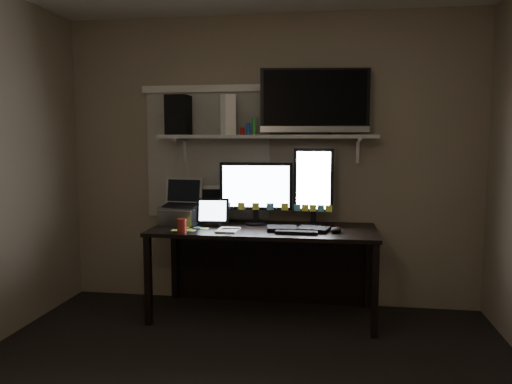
% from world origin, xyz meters
% --- Properties ---
extents(back_wall, '(3.60, 0.00, 3.60)m').
position_xyz_m(back_wall, '(0.00, 1.80, 1.25)').
color(back_wall, '#80705B').
rests_on(back_wall, floor).
extents(window_blinds, '(1.10, 0.02, 1.10)m').
position_xyz_m(window_blinds, '(-0.55, 1.79, 1.30)').
color(window_blinds, '#BCB9A8').
rests_on(window_blinds, back_wall).
extents(desk, '(1.80, 0.75, 0.73)m').
position_xyz_m(desk, '(0.00, 1.55, 0.55)').
color(desk, black).
rests_on(desk, floor).
extents(wall_shelf, '(1.80, 0.35, 0.03)m').
position_xyz_m(wall_shelf, '(0.00, 1.62, 1.46)').
color(wall_shelf, '#A9A8A4').
rests_on(wall_shelf, back_wall).
extents(monitor_landscape, '(0.61, 0.08, 0.54)m').
position_xyz_m(monitor_landscape, '(-0.09, 1.58, 1.00)').
color(monitor_landscape, black).
rests_on(monitor_landscape, desk).
extents(monitor_portrait, '(0.33, 0.09, 0.65)m').
position_xyz_m(monitor_portrait, '(0.39, 1.59, 1.06)').
color(monitor_portrait, black).
rests_on(monitor_portrait, desk).
extents(keyboard, '(0.50, 0.21, 0.03)m').
position_xyz_m(keyboard, '(0.28, 1.34, 0.74)').
color(keyboard, black).
rests_on(keyboard, desk).
extents(mouse, '(0.10, 0.14, 0.04)m').
position_xyz_m(mouse, '(0.57, 1.31, 0.75)').
color(mouse, black).
rests_on(mouse, desk).
extents(notepad, '(0.17, 0.23, 0.01)m').
position_xyz_m(notepad, '(-0.26, 1.25, 0.74)').
color(notepad, silver).
rests_on(notepad, desk).
extents(tablet, '(0.27, 0.13, 0.23)m').
position_xyz_m(tablet, '(-0.42, 1.44, 0.85)').
color(tablet, black).
rests_on(tablet, desk).
extents(file_sorter, '(0.25, 0.14, 0.31)m').
position_xyz_m(file_sorter, '(-0.51, 1.67, 0.88)').
color(file_sorter, black).
rests_on(file_sorter, desk).
extents(laptop, '(0.36, 0.30, 0.38)m').
position_xyz_m(laptop, '(-0.72, 1.51, 0.92)').
color(laptop, '#A8A8AD').
rests_on(laptop, desk).
extents(cup, '(0.08, 0.08, 0.10)m').
position_xyz_m(cup, '(-0.60, 1.15, 0.78)').
color(cup, maroon).
rests_on(cup, desk).
extents(sticky_notes, '(0.32, 0.26, 0.00)m').
position_xyz_m(sticky_notes, '(-0.59, 1.29, 0.73)').
color(sticky_notes, '#DDEA3F').
rests_on(sticky_notes, desk).
extents(tv, '(0.90, 0.27, 0.53)m').
position_xyz_m(tv, '(0.39, 1.63, 1.75)').
color(tv, black).
rests_on(tv, wall_shelf).
extents(game_console, '(0.16, 0.29, 0.33)m').
position_xyz_m(game_console, '(-0.32, 1.61, 1.64)').
color(game_console, silver).
rests_on(game_console, wall_shelf).
extents(speaker, '(0.18, 0.22, 0.33)m').
position_xyz_m(speaker, '(-0.76, 1.61, 1.65)').
color(speaker, black).
rests_on(speaker, wall_shelf).
extents(bottles, '(0.22, 0.10, 0.14)m').
position_xyz_m(bottles, '(-0.15, 1.57, 1.55)').
color(bottles, '#A50F0C').
rests_on(bottles, wall_shelf).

